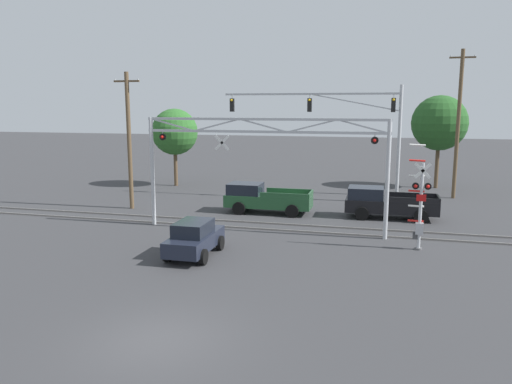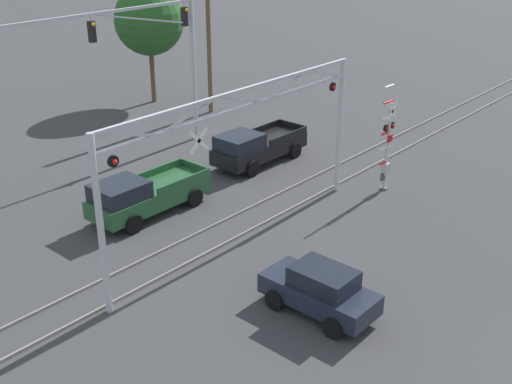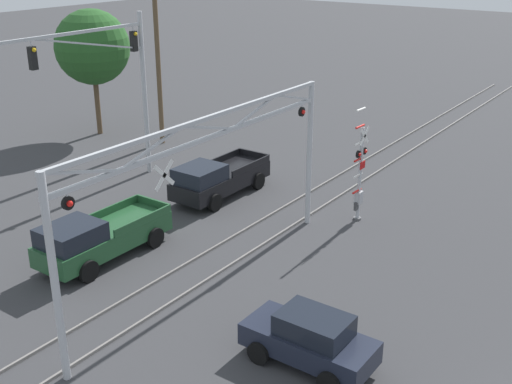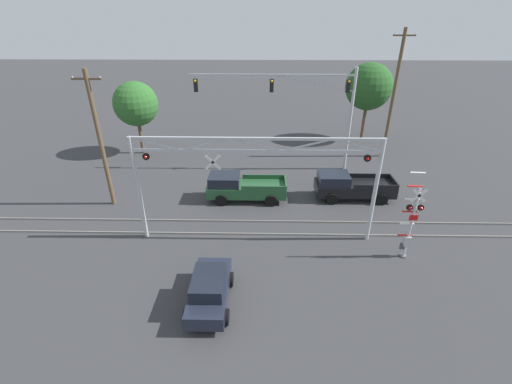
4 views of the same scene
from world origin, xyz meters
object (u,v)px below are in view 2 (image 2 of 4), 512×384
at_px(crossing_gantry, 241,135).
at_px(traffic_signal_span, 146,45).
at_px(pickup_truck_following, 256,147).
at_px(background_tree_beyond_span, 149,20).
at_px(sedan_waiting, 320,290).
at_px(utility_pole_right, 208,24).
at_px(pickup_truck_lead, 144,195).
at_px(crossing_signal_mast, 387,149).

bearing_deg(crossing_gantry, traffic_signal_span, 68.17).
distance_m(pickup_truck_following, background_tree_beyond_span, 14.27).
xyz_separation_m(traffic_signal_span, background_tree_beyond_span, (6.63, 7.65, -0.38)).
relative_size(crossing_gantry, sedan_waiting, 3.42).
bearing_deg(traffic_signal_span, pickup_truck_following, -64.70).
bearing_deg(pickup_truck_following, traffic_signal_span, 115.30).
relative_size(traffic_signal_span, sedan_waiting, 3.29).
xyz_separation_m(pickup_truck_following, utility_pole_right, (4.97, 8.24, 4.64)).
relative_size(pickup_truck_following, utility_pole_right, 0.51).
xyz_separation_m(pickup_truck_lead, utility_pole_right, (12.65, 8.58, 4.64)).
relative_size(crossing_gantry, pickup_truck_following, 2.41).
bearing_deg(crossing_signal_mast, utility_pole_right, 76.90).
height_order(pickup_truck_lead, background_tree_beyond_span, background_tree_beyond_span).
height_order(utility_pole_right, background_tree_beyond_span, utility_pole_right).
height_order(pickup_truck_following, background_tree_beyond_span, background_tree_beyond_span).
bearing_deg(pickup_truck_lead, crossing_gantry, -77.31).
xyz_separation_m(utility_pole_right, background_tree_beyond_span, (-0.82, 4.65, -0.16)).
height_order(traffic_signal_span, sedan_waiting, traffic_signal_span).
height_order(crossing_gantry, utility_pole_right, utility_pole_right).
relative_size(sedan_waiting, background_tree_beyond_span, 0.50).
distance_m(crossing_gantry, background_tree_beyond_span, 20.97).
distance_m(utility_pole_right, background_tree_beyond_span, 4.73).
xyz_separation_m(pickup_truck_following, sedan_waiting, (-8.60, -10.32, -0.11)).
bearing_deg(utility_pole_right, background_tree_beyond_span, 100.00).
relative_size(crossing_gantry, pickup_truck_lead, 2.41).
bearing_deg(pickup_truck_lead, pickup_truck_following, 2.48).
xyz_separation_m(pickup_truck_lead, sedan_waiting, (-0.92, -9.98, -0.11)).
bearing_deg(traffic_signal_span, crossing_signal_mast, -71.63).
relative_size(traffic_signal_span, utility_pole_right, 1.18).
xyz_separation_m(pickup_truck_lead, pickup_truck_following, (7.68, 0.33, -0.00)).
bearing_deg(pickup_truck_following, pickup_truck_lead, -177.52).
distance_m(traffic_signal_span, pickup_truck_lead, 9.05).
relative_size(crossing_signal_mast, background_tree_beyond_span, 0.66).
bearing_deg(crossing_signal_mast, pickup_truck_following, 102.52).
bearing_deg(utility_pole_right, traffic_signal_span, -158.08).
bearing_deg(sedan_waiting, pickup_truck_lead, 84.73).
relative_size(crossing_signal_mast, traffic_signal_span, 0.40).
distance_m(crossing_gantry, crossing_signal_mast, 8.61).
bearing_deg(utility_pole_right, sedan_waiting, -126.17).
xyz_separation_m(pickup_truck_following, background_tree_beyond_span, (4.15, 12.90, 4.48)).
relative_size(pickup_truck_lead, sedan_waiting, 1.42).
height_order(traffic_signal_span, pickup_truck_following, traffic_signal_span).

